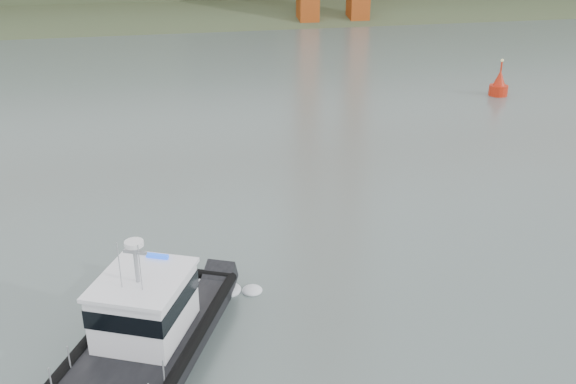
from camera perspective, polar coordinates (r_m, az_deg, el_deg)
ground at (r=28.34m, az=3.24°, el=-10.48°), size 400.00×400.00×0.00m
patrol_boat at (r=25.48m, az=-12.77°, el=-11.88°), size 8.20×11.56×5.29m
nav_buoy at (r=64.02m, az=18.24°, el=8.99°), size 1.75×1.75×3.64m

